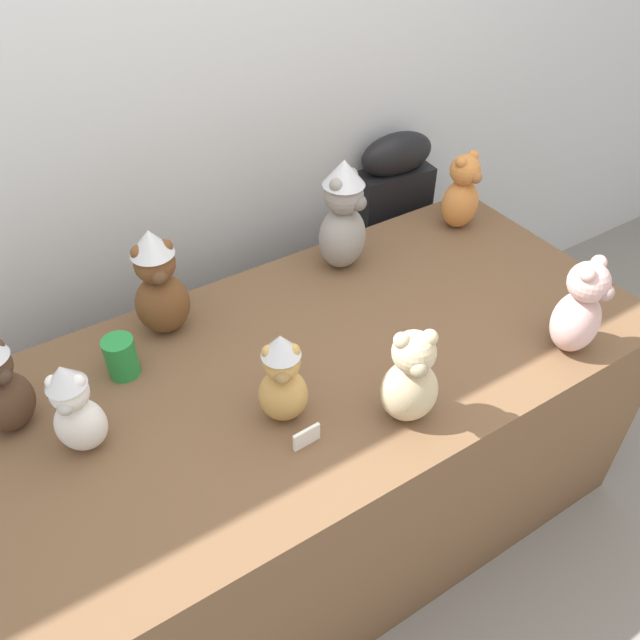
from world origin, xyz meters
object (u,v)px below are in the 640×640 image
Objects in this scene: teddy_bear_ash at (343,216)px; display_table at (320,445)px; instrument_case at (388,253)px; teddy_bear_honey at (282,379)px; teddy_bear_snow at (75,409)px; teddy_bear_blush at (580,309)px; party_cup_green at (121,357)px; teddy_bear_sand at (411,379)px; teddy_bear_chestnut at (159,284)px; teddy_bear_ginger at (462,193)px.

display_table is at bearing -156.17° from teddy_bear_ash.
teddy_bear_honey is at bearing -135.99° from instrument_case.
instrument_case reaches higher than display_table.
teddy_bear_ash is 1.41× the size of teddy_bear_snow.
teddy_bear_blush reaches higher than party_cup_green.
teddy_bear_snow is at bearing 178.10° from teddy_bear_sand.
teddy_bear_chestnut reaches higher than teddy_bear_snow.
teddy_bear_honey is (0.42, -0.17, 0.00)m from teddy_bear_snow.
teddy_bear_honey is 0.44m from party_cup_green.
teddy_bear_snow is 0.24m from party_cup_green.
teddy_bear_ginger is 0.82× the size of teddy_bear_chestnut.
teddy_bear_ash is 3.22× the size of party_cup_green.
teddy_bear_snow is 0.96× the size of teddy_bear_ginger.
teddy_bear_ash is at bearing 71.47° from teddy_bear_honey.
teddy_bear_chestnut is at bearing -160.36° from instrument_case.
teddy_bear_blush is 2.51× the size of party_cup_green.
teddy_bear_ginger reaches higher than display_table.
teddy_bear_blush reaches higher than instrument_case.
display_table is 6.98× the size of teddy_bear_ginger.
teddy_bear_sand reaches higher than display_table.
teddy_bear_sand is (-0.22, -0.60, -0.05)m from teddy_bear_ash.
teddy_bear_ash is at bearing 7.55° from party_cup_green.
teddy_bear_chestnut reaches higher than party_cup_green.
teddy_bear_snow is at bearing -130.05° from party_cup_green.
display_table is at bearing 133.65° from teddy_bear_blush.
teddy_bear_blush is at bearing -29.74° from display_table.
teddy_bear_honey is at bearing 9.53° from teddy_bear_snow.
instrument_case is at bearing 17.38° from party_cup_green.
instrument_case is 0.64m from teddy_bear_ash.
teddy_bear_blush is (1.19, -0.36, 0.01)m from teddy_bear_snow.
display_table is at bearing -169.43° from teddy_bear_ginger.
party_cup_green reaches higher than display_table.
display_table is 0.69m from teddy_bear_ash.
teddy_bear_snow is 0.95× the size of teddy_bear_sand.
teddy_bear_ginger is at bearing 64.18° from teddy_bear_sand.
teddy_bear_sand is 0.72m from party_cup_green.
teddy_bear_sand is at bearing 5.33° from teddy_bear_snow.
instrument_case is 3.11× the size of teddy_bear_chestnut.
teddy_bear_honey is 0.29m from teddy_bear_sand.
teddy_bear_sand is at bearing -4.34° from teddy_bear_honey.
display_table is 0.69m from teddy_bear_chestnut.
teddy_bear_blush is at bearing -91.50° from instrument_case.
teddy_bear_honey is at bearing -166.26° from teddy_bear_ginger.
instrument_case is 1.12m from teddy_bear_sand.
instrument_case is 3.77× the size of teddy_bear_sand.
party_cup_green is at bearing -157.62° from instrument_case.
display_table is 0.84m from teddy_bear_blush.
teddy_bear_ash is at bearing 98.45° from teddy_bear_blush.
teddy_bear_ash reaches higher than teddy_bear_snow.
teddy_bear_ginger is at bearing 3.58° from party_cup_green.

